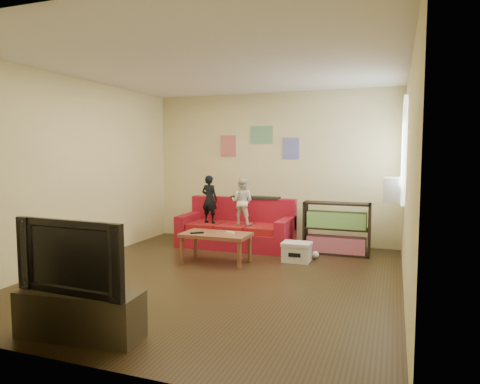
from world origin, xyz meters
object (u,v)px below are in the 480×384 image
(child_a, at_px, (209,199))
(coffee_table, at_px, (216,237))
(sofa, at_px, (237,230))
(file_box, at_px, (297,252))
(bookshelf, at_px, (336,231))
(television, at_px, (78,255))
(child_b, at_px, (242,201))
(tv_stand, at_px, (80,314))

(child_a, relative_size, coffee_table, 0.84)
(sofa, height_order, file_box, sofa)
(bookshelf, bearing_deg, coffee_table, -143.07)
(child_a, height_order, bookshelf, child_a)
(coffee_table, height_order, television, television)
(child_b, relative_size, television, 0.71)
(child_a, height_order, television, child_a)
(child_b, height_order, file_box, child_b)
(child_a, relative_size, file_box, 1.97)
(coffee_table, height_order, bookshelf, bookshelf)
(child_b, height_order, tv_stand, child_b)
(child_a, height_order, file_box, child_a)
(child_a, relative_size, television, 0.74)
(child_b, distance_m, tv_stand, 3.86)
(child_a, bearing_deg, bookshelf, -167.26)
(file_box, distance_m, television, 3.52)
(sofa, distance_m, television, 4.00)
(sofa, height_order, television, television)
(bookshelf, bearing_deg, sofa, 179.32)
(television, bearing_deg, tv_stand, 0.00)
(child_a, xyz_separation_m, television, (0.46, -3.81, -0.09))
(file_box, bearing_deg, child_b, 152.68)
(bookshelf, bearing_deg, file_box, -125.19)
(tv_stand, bearing_deg, child_a, 91.21)
(file_box, distance_m, tv_stand, 3.47)
(sofa, height_order, bookshelf, sofa)
(television, bearing_deg, file_box, 72.47)
(child_a, distance_m, television, 3.84)
(child_b, height_order, coffee_table, child_b)
(child_a, bearing_deg, tv_stand, 105.83)
(file_box, relative_size, tv_stand, 0.38)
(child_b, xyz_separation_m, file_box, (1.06, -0.55, -0.66))
(coffee_table, xyz_separation_m, file_box, (1.09, 0.50, -0.23))
(coffee_table, bearing_deg, child_b, 88.29)
(child_a, xyz_separation_m, child_b, (0.60, 0.00, -0.02))
(sofa, height_order, tv_stand, sofa)
(sofa, height_order, coffee_table, sofa)
(child_a, relative_size, child_b, 1.04)
(bookshelf, height_order, file_box, bookshelf)
(tv_stand, relative_size, television, 0.99)
(coffee_table, relative_size, tv_stand, 0.90)
(sofa, relative_size, file_box, 4.59)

